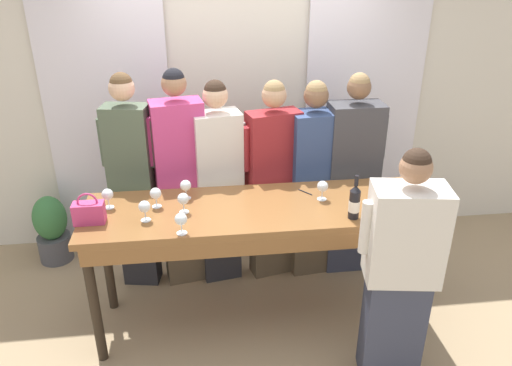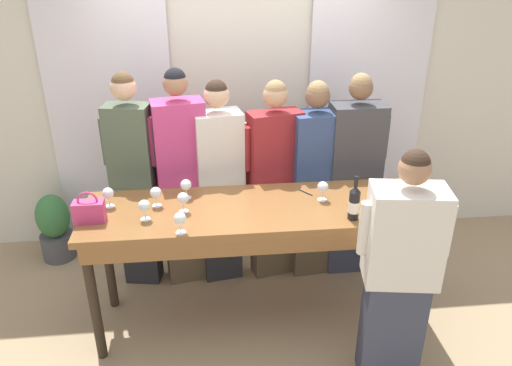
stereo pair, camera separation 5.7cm
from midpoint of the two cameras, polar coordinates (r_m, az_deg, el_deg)
The scene contains 23 objects.
ground_plane at distance 4.10m, azimuth 0.52°, elevation -15.16°, with size 18.00×18.00×0.00m, color tan.
wall_back at distance 4.68m, azimuth -1.36°, elevation 9.71°, with size 12.00×0.06×2.80m.
curtain_panel_left at distance 4.69m, azimuth -15.87°, elevation 8.07°, with size 1.10×0.03×2.69m.
curtain_panel_right at distance 4.86m, azimuth 12.80°, elevation 9.03°, with size 1.10×0.03×2.69m.
tasting_bar at distance 3.56m, azimuth 0.62°, elevation -4.50°, with size 2.44×0.72×1.00m.
wine_bottle at distance 3.39m, azimuth 11.62°, elevation -2.25°, with size 0.08×0.08×0.31m.
handbag at distance 3.48m, azimuth -18.10°, elevation -3.03°, with size 0.20×0.10×0.22m.
wine_glass_front_left at distance 3.40m, azimuth -12.19°, elevation -2.62°, with size 0.08×0.08×0.15m.
wine_glass_front_mid at distance 3.63m, azimuth -16.13°, elevation -1.18°, with size 0.08×0.08×0.15m.
wine_glass_front_right at distance 3.45m, azimuth -7.88°, elevation -1.79°, with size 0.08×0.08×0.15m.
wine_glass_center_left at distance 3.61m, azimuth 8.09°, elevation -0.50°, with size 0.08×0.08×0.15m.
wine_glass_center_mid at distance 3.56m, azimuth -10.94°, elevation -1.14°, with size 0.08×0.08×0.15m.
wine_glass_center_right at distance 3.20m, azimuth -8.19°, elevation -4.09°, with size 0.08×0.08×0.15m.
wine_glass_back_left at distance 3.64m, azimuth -7.57°, elevation -0.27°, with size 0.08×0.08×0.15m.
pen at distance 3.74m, azimuth 6.13°, elevation -1.09°, with size 0.09×0.11×0.01m.
guest_olive_jacket at distance 4.13m, azimuth -13.39°, elevation 0.37°, with size 0.46×0.27×1.84m.
guest_pink_top at distance 4.10m, azimuth -8.06°, elevation 0.43°, with size 0.52×0.31×1.86m.
guest_cream_sweater at distance 4.12m, azimuth -3.80°, elevation 0.05°, with size 0.49×0.31×1.76m.
guest_striped_shirt at distance 4.16m, azimuth 2.46°, elevation 0.29°, with size 0.54×0.30×1.75m.
guest_navy_coat at distance 4.22m, azimuth 6.93°, elevation 0.30°, with size 0.49×0.30×1.74m.
guest_beige_cap at distance 4.30m, azimuth 11.36°, elevation 0.67°, with size 0.55×0.27×1.79m.
host_pouring at distance 3.28m, azimuth 16.52°, elevation -9.92°, with size 0.56×0.34×1.66m.
potted_plant at distance 4.97m, azimuth -21.70°, elevation -4.73°, with size 0.30×0.30×0.65m.
Camera 2 is at (-0.33, -3.09, 2.67)m, focal length 35.00 mm.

